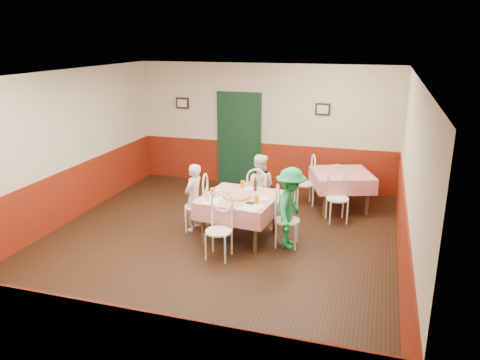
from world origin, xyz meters
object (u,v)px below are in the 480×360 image
(main_table, at_px, (240,217))
(diner_far, at_px, (259,188))
(diner_left, at_px, (194,197))
(chair_near, at_px, (219,231))
(pizza, at_px, (237,196))
(wallet, at_px, (250,203))
(glass_b, at_px, (256,200))
(second_table, at_px, (341,190))
(beer_bottle, at_px, (255,185))
(chair_second_a, at_px, (304,184))
(glass_a, at_px, (213,193))
(diner_right, at_px, (290,208))
(chair_right, at_px, (287,221))
(chair_second_b, at_px, (337,199))
(chair_far, at_px, (258,198))
(glass_c, at_px, (243,184))
(chair_left, at_px, (196,206))

(main_table, height_order, diner_far, diner_far)
(diner_left, bearing_deg, chair_near, 52.00)
(main_table, relative_size, diner_left, 0.99)
(pizza, bearing_deg, wallet, -40.07)
(glass_b, relative_size, diner_left, 0.11)
(second_table, distance_m, beer_bottle, 2.18)
(chair_second_a, xyz_separation_m, wallet, (-0.52, -2.30, 0.32))
(glass_a, height_order, wallet, glass_a)
(diner_far, height_order, diner_right, diner_right)
(chair_right, xyz_separation_m, chair_near, (-0.94, -0.75, 0.00))
(glass_b, height_order, wallet, glass_b)
(diner_right, bearing_deg, diner_far, 39.45)
(chair_second_b, bearing_deg, chair_far, 175.64)
(chair_near, xyz_separation_m, glass_c, (0.01, 1.28, 0.38))
(chair_left, relative_size, diner_left, 0.73)
(glass_c, height_order, beer_bottle, beer_bottle)
(pizza, distance_m, beer_bottle, 0.47)
(glass_b, height_order, beer_bottle, beer_bottle)
(chair_second_b, height_order, glass_c, chair_second_b)
(pizza, bearing_deg, glass_b, -27.71)
(chair_left, height_order, diner_right, diner_right)
(beer_bottle, bearing_deg, glass_a, -137.95)
(chair_second_b, distance_m, diner_right, 1.50)
(diner_far, bearing_deg, glass_b, 94.31)
(chair_right, xyz_separation_m, glass_a, (-1.27, -0.09, 0.39))
(chair_second_b, relative_size, glass_c, 6.53)
(chair_second_a, xyz_separation_m, glass_b, (-0.42, -2.26, 0.38))
(glass_a, relative_size, diner_right, 0.11)
(chair_right, bearing_deg, chair_second_a, -2.50)
(glass_a, bearing_deg, second_table, 47.86)
(chair_right, relative_size, chair_second_b, 1.00)
(chair_left, xyz_separation_m, chair_second_b, (2.38, 1.15, 0.00))
(chair_near, height_order, diner_right, diner_right)
(glass_a, height_order, diner_right, diner_right)
(glass_c, bearing_deg, diner_right, -28.73)
(chair_far, bearing_deg, second_table, -145.98)
(chair_second_a, distance_m, diner_left, 2.54)
(glass_b, relative_size, beer_bottle, 0.60)
(chair_left, xyz_separation_m, wallet, (1.11, -0.40, 0.32))
(chair_second_a, xyz_separation_m, glass_c, (-0.87, -1.55, 0.38))
(chair_near, xyz_separation_m, beer_bottle, (0.26, 1.21, 0.42))
(main_table, height_order, chair_near, chair_near)
(chair_second_a, xyz_separation_m, pizza, (-0.81, -2.05, 0.33))
(chair_left, bearing_deg, chair_far, 120.85)
(main_table, xyz_separation_m, chair_second_a, (0.78, 1.99, 0.08))
(pizza, height_order, diner_far, diner_far)
(wallet, bearing_deg, diner_far, 104.02)
(chair_left, distance_m, chair_far, 1.20)
(glass_b, relative_size, wallet, 1.22)
(pizza, bearing_deg, glass_c, 96.03)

